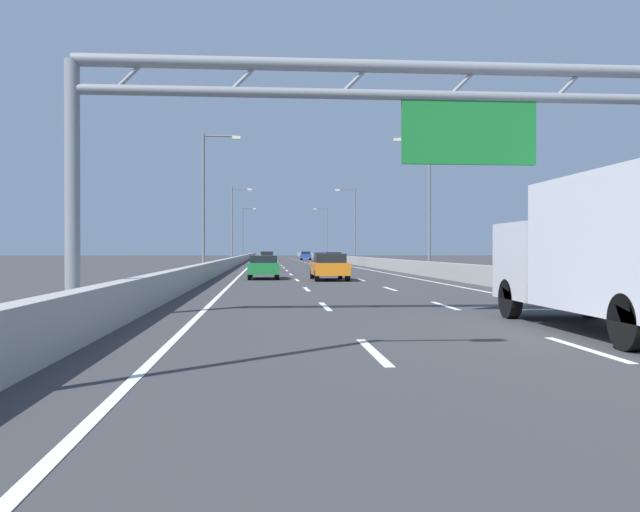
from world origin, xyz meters
TOP-DOWN VIEW (x-y plane):
  - ground_plane at (0.00, 100.00)m, footprint 260.00×260.00m
  - lane_dash_left_1 at (-1.80, 12.50)m, footprint 0.16×3.00m
  - lane_dash_left_2 at (-1.80, 21.50)m, footprint 0.16×3.00m
  - lane_dash_left_3 at (-1.80, 30.50)m, footprint 0.16×3.00m
  - lane_dash_left_4 at (-1.80, 39.50)m, footprint 0.16×3.00m
  - lane_dash_left_5 at (-1.80, 48.50)m, footprint 0.16×3.00m
  - lane_dash_left_6 at (-1.80, 57.50)m, footprint 0.16×3.00m
  - lane_dash_left_7 at (-1.80, 66.50)m, footprint 0.16×3.00m
  - lane_dash_left_8 at (-1.80, 75.50)m, footprint 0.16×3.00m
  - lane_dash_left_9 at (-1.80, 84.50)m, footprint 0.16×3.00m
  - lane_dash_left_10 at (-1.80, 93.50)m, footprint 0.16×3.00m
  - lane_dash_left_11 at (-1.80, 102.50)m, footprint 0.16×3.00m
  - lane_dash_left_12 at (-1.80, 111.50)m, footprint 0.16×3.00m
  - lane_dash_left_13 at (-1.80, 120.50)m, footprint 0.16×3.00m
  - lane_dash_left_14 at (-1.80, 129.50)m, footprint 0.16×3.00m
  - lane_dash_left_15 at (-1.80, 138.50)m, footprint 0.16×3.00m
  - lane_dash_left_16 at (-1.80, 147.50)m, footprint 0.16×3.00m
  - lane_dash_left_17 at (-1.80, 156.50)m, footprint 0.16×3.00m
  - lane_dash_right_1 at (1.80, 12.50)m, footprint 0.16×3.00m
  - lane_dash_right_2 at (1.80, 21.50)m, footprint 0.16×3.00m
  - lane_dash_right_3 at (1.80, 30.50)m, footprint 0.16×3.00m
  - lane_dash_right_4 at (1.80, 39.50)m, footprint 0.16×3.00m
  - lane_dash_right_5 at (1.80, 48.50)m, footprint 0.16×3.00m
  - lane_dash_right_6 at (1.80, 57.50)m, footprint 0.16×3.00m
  - lane_dash_right_7 at (1.80, 66.50)m, footprint 0.16×3.00m
  - lane_dash_right_8 at (1.80, 75.50)m, footprint 0.16×3.00m
  - lane_dash_right_9 at (1.80, 84.50)m, footprint 0.16×3.00m
  - lane_dash_right_10 at (1.80, 93.50)m, footprint 0.16×3.00m
  - lane_dash_right_11 at (1.80, 102.50)m, footprint 0.16×3.00m
  - lane_dash_right_12 at (1.80, 111.50)m, footprint 0.16×3.00m
  - lane_dash_right_13 at (1.80, 120.50)m, footprint 0.16×3.00m
  - lane_dash_right_14 at (1.80, 129.50)m, footprint 0.16×3.00m
  - lane_dash_right_15 at (1.80, 138.50)m, footprint 0.16×3.00m
  - lane_dash_right_16 at (1.80, 147.50)m, footprint 0.16×3.00m
  - lane_dash_right_17 at (1.80, 156.50)m, footprint 0.16×3.00m
  - edge_line_left at (-5.25, 88.00)m, footprint 0.16×176.00m
  - edge_line_right at (5.25, 88.00)m, footprint 0.16×176.00m
  - barrier_left at (-6.90, 110.00)m, footprint 0.45×220.00m
  - barrier_right at (6.90, 110.00)m, footprint 0.45×220.00m
  - sign_gantry at (0.19, 18.11)m, footprint 16.64×0.36m
  - streetlamp_left_mid at (-7.47, 47.65)m, footprint 2.58×0.28m
  - streetlamp_right_mid at (7.47, 47.65)m, footprint 2.58×0.28m
  - streetlamp_left_far at (-7.47, 86.89)m, footprint 2.58×0.28m
  - streetlamp_right_far at (7.47, 86.89)m, footprint 2.58×0.28m
  - streetlamp_left_distant at (-7.47, 126.14)m, footprint 2.58×0.28m
  - streetlamp_right_distant at (7.47, 126.14)m, footprint 2.58×0.28m
  - orange_car at (-0.00, 39.35)m, footprint 1.87×4.68m
  - red_car at (-3.35, 87.47)m, footprint 1.71×4.14m
  - blue_car at (3.40, 118.98)m, footprint 1.72×4.18m
  - black_car at (3.46, 72.47)m, footprint 1.79×4.69m
  - yellow_car at (-3.60, 124.90)m, footprint 1.86×4.20m
  - silver_car at (3.47, 87.43)m, footprint 1.88×4.56m
  - green_car at (-3.67, 41.31)m, footprint 1.76×4.41m
  - box_truck at (3.45, 14.45)m, footprint 2.33×7.77m

SIDE VIEW (x-z plane):
  - ground_plane at x=0.00m, z-range 0.00..0.00m
  - lane_dash_left_1 at x=-1.80m, z-range 0.00..0.01m
  - lane_dash_left_2 at x=-1.80m, z-range 0.00..0.01m
  - lane_dash_left_3 at x=-1.80m, z-range 0.00..0.01m
  - lane_dash_left_4 at x=-1.80m, z-range 0.00..0.01m
  - lane_dash_left_5 at x=-1.80m, z-range 0.00..0.01m
  - lane_dash_left_6 at x=-1.80m, z-range 0.00..0.01m
  - lane_dash_left_7 at x=-1.80m, z-range 0.00..0.01m
  - lane_dash_left_8 at x=-1.80m, z-range 0.00..0.01m
  - lane_dash_left_9 at x=-1.80m, z-range 0.00..0.01m
  - lane_dash_left_10 at x=-1.80m, z-range 0.00..0.01m
  - lane_dash_left_11 at x=-1.80m, z-range 0.00..0.01m
  - lane_dash_left_12 at x=-1.80m, z-range 0.00..0.01m
  - lane_dash_left_13 at x=-1.80m, z-range 0.00..0.01m
  - lane_dash_left_14 at x=-1.80m, z-range 0.00..0.01m
  - lane_dash_left_15 at x=-1.80m, z-range 0.00..0.01m
  - lane_dash_left_16 at x=-1.80m, z-range 0.00..0.01m
  - lane_dash_left_17 at x=-1.80m, z-range 0.00..0.01m
  - lane_dash_right_1 at x=1.80m, z-range 0.00..0.01m
  - lane_dash_right_2 at x=1.80m, z-range 0.00..0.01m
  - lane_dash_right_3 at x=1.80m, z-range 0.00..0.01m
  - lane_dash_right_4 at x=1.80m, z-range 0.00..0.01m
  - lane_dash_right_5 at x=1.80m, z-range 0.00..0.01m
  - lane_dash_right_6 at x=1.80m, z-range 0.00..0.01m
  - lane_dash_right_7 at x=1.80m, z-range 0.00..0.01m
  - lane_dash_right_8 at x=1.80m, z-range 0.00..0.01m
  - lane_dash_right_9 at x=1.80m, z-range 0.00..0.01m
  - lane_dash_right_10 at x=1.80m, z-range 0.00..0.01m
  - lane_dash_right_11 at x=1.80m, z-range 0.00..0.01m
  - lane_dash_right_12 at x=1.80m, z-range 0.00..0.01m
  - lane_dash_right_13 at x=1.80m, z-range 0.00..0.01m
  - lane_dash_right_14 at x=1.80m, z-range 0.00..0.01m
  - lane_dash_right_15 at x=1.80m, z-range 0.00..0.01m
  - lane_dash_right_16 at x=1.80m, z-range 0.00..0.01m
  - lane_dash_right_17 at x=1.80m, z-range 0.00..0.01m
  - edge_line_left at x=-5.25m, z-range 0.00..0.01m
  - edge_line_right at x=5.25m, z-range 0.00..0.01m
  - barrier_left at x=-6.90m, z-range 0.00..0.95m
  - barrier_right at x=6.90m, z-range 0.00..0.95m
  - green_car at x=-3.67m, z-range 0.03..1.40m
  - silver_car at x=3.47m, z-range 0.03..1.43m
  - yellow_car at x=-3.60m, z-range 0.03..1.47m
  - blue_car at x=3.40m, z-range 0.02..1.48m
  - black_car at x=3.46m, z-range 0.02..1.50m
  - orange_car at x=0.00m, z-range 0.02..1.50m
  - red_car at x=-3.35m, z-range 0.02..1.54m
  - box_truck at x=3.45m, z-range 0.12..3.24m
  - sign_gantry at x=0.19m, z-range 1.68..8.04m
  - streetlamp_left_mid at x=-7.47m, z-range 0.65..10.15m
  - streetlamp_right_mid at x=7.47m, z-range 0.65..10.15m
  - streetlamp_left_far at x=-7.47m, z-range 0.65..10.15m
  - streetlamp_right_far at x=7.47m, z-range 0.65..10.15m
  - streetlamp_left_distant at x=-7.47m, z-range 0.65..10.15m
  - streetlamp_right_distant at x=7.47m, z-range 0.65..10.15m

